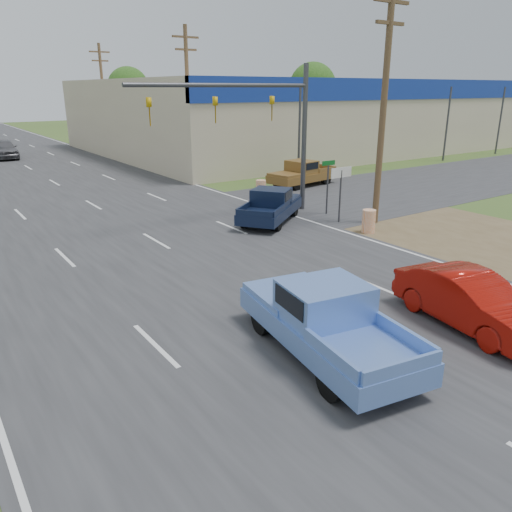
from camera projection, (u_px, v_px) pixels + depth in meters
main_road at (28, 168)px, 38.82m from camera, size 15.00×180.00×0.02m
cross_road at (137, 230)px, 21.71m from camera, size 120.00×10.00×0.02m
dirt_verge at (451, 232)px, 21.45m from camera, size 8.00×18.00×0.01m
big_box_store at (333, 113)px, 55.04m from camera, size 50.00×28.10×6.60m
utility_pole_1 at (384, 102)px, 21.27m from camera, size 2.00×0.28×10.00m
utility_pole_2 at (188, 97)px, 35.27m from camera, size 2.00×0.28×10.00m
utility_pole_3 at (103, 94)px, 49.26m from camera, size 2.00×0.28×10.00m
tree_3 at (313, 86)px, 89.96m from camera, size 8.40×8.40×10.40m
tree_5 at (128, 88)px, 95.95m from camera, size 7.98×7.98×9.88m
barrel_0 at (369, 221)px, 21.22m from camera, size 0.56×0.56×1.00m
barrel_1 at (261, 189)px, 28.05m from camera, size 0.56×0.56×1.00m
lane_sign at (341, 181)px, 22.44m from camera, size 1.20×0.08×2.52m
street_name_sign at (328, 182)px, 24.02m from camera, size 0.80×0.08×2.61m
signal_mast at (260, 113)px, 22.56m from camera, size 9.12×0.40×7.00m
red_convertible at (470, 301)px, 12.76m from camera, size 2.16×4.46×1.41m
blue_pickup at (323, 318)px, 11.46m from camera, size 2.82×5.45×1.72m
navy_pickup at (271, 205)px, 22.96m from camera, size 4.78×4.15×1.53m
brown_pickup at (301, 173)px, 31.36m from camera, size 5.03×2.61×1.59m
distant_car_grey at (4, 149)px, 43.55m from camera, size 2.18×4.94×1.65m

